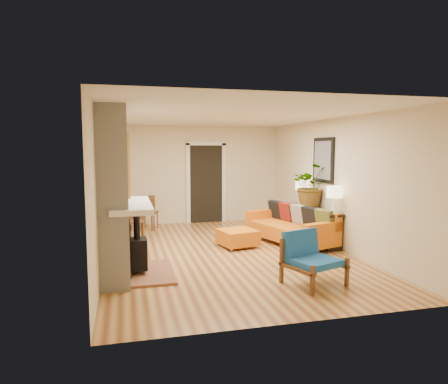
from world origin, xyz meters
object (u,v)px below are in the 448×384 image
(sofa, at_px, (293,226))
(ottoman, at_px, (238,237))
(dining_table, at_px, (139,210))
(lamp_far, at_px, (302,189))
(blue_chair, at_px, (309,255))
(console_table, at_px, (315,215))
(lamp_near, at_px, (334,197))
(houseplant, at_px, (311,185))

(sofa, distance_m, ottoman, 1.24)
(dining_table, distance_m, lamp_far, 3.80)
(sofa, bearing_deg, blue_chair, -108.51)
(console_table, height_order, lamp_far, lamp_far)
(lamp_near, relative_size, lamp_far, 1.00)
(blue_chair, height_order, console_table, blue_chair)
(console_table, height_order, houseplant, houseplant)
(lamp_far, bearing_deg, houseplant, -91.17)
(dining_table, xyz_separation_m, lamp_far, (3.65, -0.92, 0.49))
(console_table, relative_size, lamp_near, 3.43)
(sofa, bearing_deg, houseplant, 21.67)
(dining_table, height_order, lamp_far, lamp_far)
(blue_chair, distance_m, dining_table, 4.65)
(sofa, distance_m, blue_chair, 2.55)
(ottoman, xyz_separation_m, lamp_far, (1.74, 0.73, 0.86))
(houseplant, bearing_deg, lamp_near, -89.41)
(console_table, bearing_deg, ottoman, -178.51)
(console_table, xyz_separation_m, lamp_near, (0.00, -0.77, 0.49))
(lamp_far, xyz_separation_m, houseplant, (-0.01, -0.49, 0.14))
(sofa, distance_m, lamp_near, 1.16)
(console_table, bearing_deg, houseplant, 92.89)
(blue_chair, bearing_deg, ottoman, 100.15)
(ottoman, xyz_separation_m, houseplant, (1.73, 0.24, 1.00))
(sofa, height_order, lamp_near, lamp_near)
(sofa, xyz_separation_m, blue_chair, (-0.81, -2.42, 0.06))
(lamp_near, xyz_separation_m, lamp_far, (0.00, 1.46, 0.00))
(ottoman, distance_m, dining_table, 2.55)
(lamp_near, xyz_separation_m, houseplant, (-0.01, 0.97, 0.14))
(dining_table, height_order, houseplant, houseplant)
(sofa, bearing_deg, lamp_far, 53.60)
(lamp_far, bearing_deg, dining_table, 165.89)
(lamp_far, bearing_deg, blue_chair, -112.98)
(lamp_near, bearing_deg, sofa, 123.47)
(lamp_near, height_order, houseplant, houseplant)
(ottoman, distance_m, lamp_near, 2.07)
(console_table, distance_m, houseplant, 0.65)
(sofa, relative_size, lamp_near, 4.14)
(ottoman, bearing_deg, sofa, 2.10)
(blue_chair, height_order, houseplant, houseplant)
(blue_chair, relative_size, houseplant, 0.98)
(houseplant, bearing_deg, sofa, -158.33)
(console_table, distance_m, lamp_near, 0.91)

